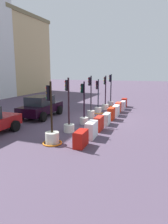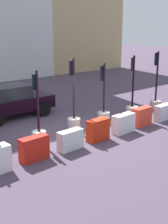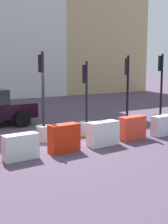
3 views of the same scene
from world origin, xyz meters
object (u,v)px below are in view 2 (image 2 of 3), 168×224
at_px(construction_barrier_7, 163,112).
at_px(construction_barrier_6, 142,117).
at_px(traffic_light_5, 132,105).
at_px(construction_barrier_4, 98,130).
at_px(construction_barrier_5, 123,123).
at_px(construction_barrier_3, 70,140).
at_px(traffic_light_3, 74,116).
at_px(construction_barrier_2, 34,149).
at_px(car_black_sedan, 11,101).
at_px(traffic_light_2, 39,127).
at_px(traffic_light_6, 155,100).
at_px(traffic_light_4, 103,113).

bearing_deg(construction_barrier_7, construction_barrier_6, 174.88).
height_order(traffic_light_5, construction_barrier_4, traffic_light_5).
bearing_deg(construction_barrier_5, construction_barrier_3, 179.62).
height_order(traffic_light_3, construction_barrier_5, traffic_light_3).
bearing_deg(construction_barrier_2, construction_barrier_7, -0.93).
height_order(traffic_light_3, construction_barrier_3, traffic_light_3).
distance_m(construction_barrier_7, car_black_sedan, 7.81).
bearing_deg(traffic_light_2, construction_barrier_7, -13.26).
distance_m(traffic_light_3, construction_barrier_2, 3.48).
xyz_separation_m(traffic_light_5, traffic_light_6, (1.99, -0.04, -0.03)).
bearing_deg(traffic_light_2, traffic_light_5, 0.51).
bearing_deg(car_black_sedan, construction_barrier_7, -44.55).
bearing_deg(traffic_light_3, traffic_light_2, -174.88).
bearing_deg(construction_barrier_7, construction_barrier_2, 179.07).
distance_m(traffic_light_6, construction_barrier_7, 2.10).
relative_size(construction_barrier_5, construction_barrier_6, 1.07).
bearing_deg(construction_barrier_4, traffic_light_4, 40.00).
relative_size(construction_barrier_2, construction_barrier_4, 1.05).
bearing_deg(construction_barrier_3, construction_barrier_2, 177.02).
xyz_separation_m(traffic_light_4, construction_barrier_7, (2.59, -1.67, -0.08)).
distance_m(traffic_light_3, traffic_light_6, 5.87).
xyz_separation_m(traffic_light_5, car_black_sedan, (-4.99, 3.90, 0.26)).
height_order(construction_barrier_3, construction_barrier_6, construction_barrier_6).
bearing_deg(construction_barrier_4, construction_barrier_2, 178.95).
distance_m(traffic_light_3, traffic_light_4, 1.87).
bearing_deg(construction_barrier_3, traffic_light_5, 15.77).
bearing_deg(traffic_light_2, construction_barrier_4, -36.91).
bearing_deg(traffic_light_4, traffic_light_5, -2.92).
height_order(construction_barrier_5, construction_barrier_6, construction_barrier_6).
bearing_deg(construction_barrier_4, construction_barrier_5, -1.70).
xyz_separation_m(traffic_light_6, construction_barrier_7, (-1.42, -1.53, -0.17)).
bearing_deg(traffic_light_5, construction_barrier_2, -168.26).
height_order(traffic_light_5, construction_barrier_5, traffic_light_5).
xyz_separation_m(traffic_light_5, construction_barrier_3, (-5.41, -1.53, -0.20)).
xyz_separation_m(construction_barrier_2, construction_barrier_4, (3.03, -0.06, 0.02)).
relative_size(construction_barrier_2, construction_barrier_3, 1.02).
bearing_deg(construction_barrier_2, car_black_sedan, 69.67).
height_order(construction_barrier_4, construction_barrier_5, construction_barrier_4).
distance_m(traffic_light_6, car_black_sedan, 8.02).
bearing_deg(car_black_sedan, traffic_light_4, -52.01).
distance_m(traffic_light_3, construction_barrier_7, 4.77).
bearing_deg(traffic_light_6, construction_barrier_5, -161.07).
bearing_deg(construction_barrier_6, construction_barrier_4, -178.60).
height_order(construction_barrier_3, construction_barrier_7, construction_barrier_7).
bearing_deg(construction_barrier_7, construction_barrier_5, 179.59).
distance_m(construction_barrier_2, construction_barrier_4, 3.03).
xyz_separation_m(traffic_light_4, construction_barrier_5, (-0.39, -1.65, -0.05)).
distance_m(construction_barrier_2, construction_barrier_7, 7.54).
height_order(traffic_light_2, traffic_light_5, traffic_light_5).
height_order(traffic_light_3, car_black_sedan, traffic_light_3).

